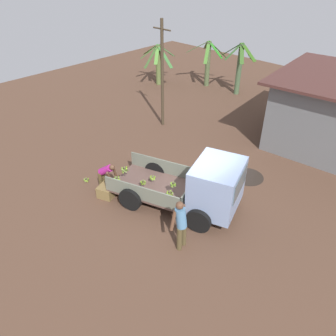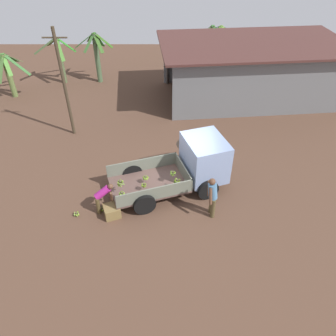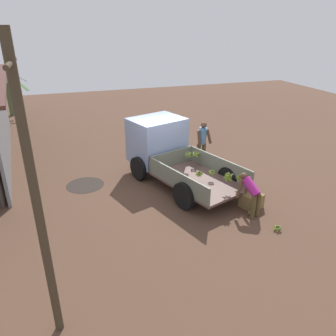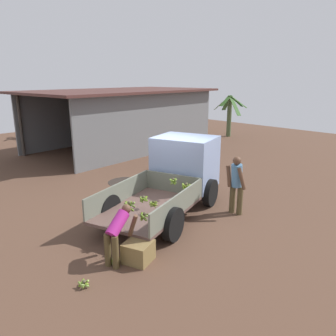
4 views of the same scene
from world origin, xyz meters
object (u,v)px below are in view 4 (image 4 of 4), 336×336
(banana_bunch_on_ground_1, at_px, (84,283))
(wooden_crate_0, at_px, (138,252))
(person_foreground_visitor, at_px, (236,182))
(banana_bunch_on_ground_0, at_px, (115,261))
(person_worker_loading, at_px, (117,231))
(cargo_truck, at_px, (179,170))

(banana_bunch_on_ground_1, bearing_deg, wooden_crate_0, 0.63)
(person_foreground_visitor, distance_m, wooden_crate_0, 3.74)
(banana_bunch_on_ground_0, bearing_deg, banana_bunch_on_ground_1, -164.19)
(person_worker_loading, height_order, wooden_crate_0, person_worker_loading)
(person_worker_loading, bearing_deg, person_foreground_visitor, -19.57)
(person_foreground_visitor, height_order, person_worker_loading, person_foreground_visitor)
(banana_bunch_on_ground_0, distance_m, banana_bunch_on_ground_1, 0.94)
(person_foreground_visitor, xyz_separation_m, banana_bunch_on_ground_0, (-4.10, 0.19, -0.88))
(cargo_truck, xyz_separation_m, wooden_crate_0, (-3.14, -1.82, -0.86))
(person_worker_loading, xyz_separation_m, wooden_crate_0, (0.33, -0.27, -0.50))
(person_worker_loading, relative_size, banana_bunch_on_ground_0, 5.71)
(cargo_truck, height_order, wooden_crate_0, cargo_truck)
(banana_bunch_on_ground_0, bearing_deg, person_worker_loading, 16.93)
(person_foreground_visitor, height_order, banana_bunch_on_ground_1, person_foreground_visitor)
(person_foreground_visitor, xyz_separation_m, person_worker_loading, (-4.00, 0.23, -0.24))
(person_foreground_visitor, bearing_deg, cargo_truck, -82.44)
(cargo_truck, height_order, person_foreground_visitor, cargo_truck)
(person_foreground_visitor, relative_size, wooden_crate_0, 3.07)
(person_worker_loading, relative_size, wooden_crate_0, 2.14)
(person_worker_loading, bearing_deg, wooden_crate_0, -55.72)
(cargo_truck, xyz_separation_m, banana_bunch_on_ground_1, (-4.48, -1.84, -1.00))
(cargo_truck, height_order, person_worker_loading, cargo_truck)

